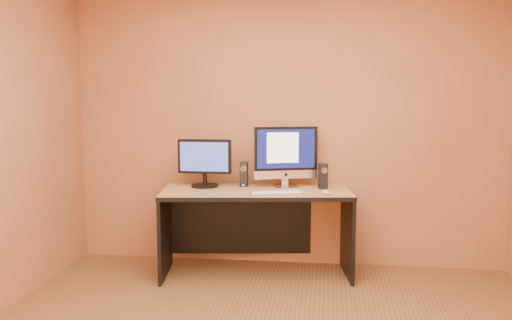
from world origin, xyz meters
name	(u,v)px	position (x,y,z in m)	size (l,w,h in m)	color
walls	(262,148)	(0.00, 0.00, 1.30)	(4.00, 4.00, 2.60)	#A86A44
desk	(256,232)	(-0.24, 1.60, 0.38)	(1.65, 0.72, 0.76)	tan
imac	(286,156)	(0.01, 1.77, 1.05)	(0.59, 0.22, 0.57)	silver
second_monitor	(205,163)	(-0.72, 1.71, 0.98)	(0.49, 0.25, 0.43)	black
speaker_left	(244,174)	(-0.37, 1.78, 0.88)	(0.07, 0.07, 0.23)	black
speaker_right	(323,176)	(0.34, 1.75, 0.88)	(0.07, 0.07, 0.23)	black
keyboard	(276,193)	(-0.05, 1.43, 0.77)	(0.44, 0.12, 0.02)	#B7B7BB
mouse	(326,192)	(0.37, 1.48, 0.78)	(0.06, 0.11, 0.04)	silver
cable_a	(289,184)	(0.02, 1.92, 0.77)	(0.01, 0.01, 0.23)	black
cable_b	(282,184)	(-0.04, 1.94, 0.77)	(0.01, 0.01, 0.19)	black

